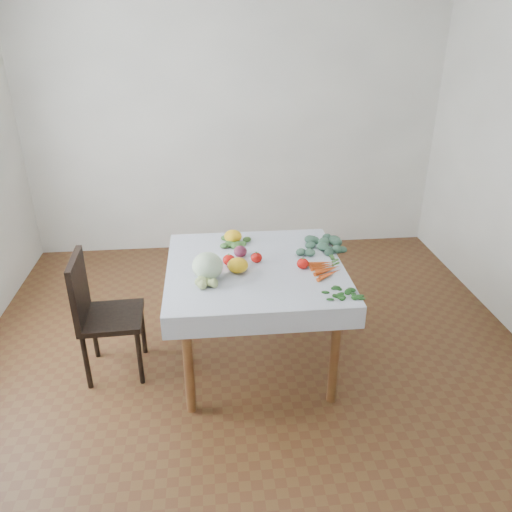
{
  "coord_description": "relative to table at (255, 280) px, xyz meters",
  "views": [
    {
      "loc": [
        -0.28,
        -2.84,
        2.21
      ],
      "look_at": [
        0.01,
        0.01,
        0.82
      ],
      "focal_mm": 35.0,
      "sensor_mm": 36.0,
      "label": 1
    }
  ],
  "objects": [
    {
      "name": "tomato_a",
      "position": [
        -0.14,
        -0.04,
        0.14
      ],
      "size": [
        0.08,
        0.08,
        0.07
      ],
      "primitive_type": "ellipsoid",
      "rotation": [
        0.0,
        0.0,
        0.01
      ],
      "color": "red",
      "rests_on": "tablecloth"
    },
    {
      "name": "heirloom_back",
      "position": [
        -0.12,
        0.39,
        0.15
      ],
      "size": [
        0.14,
        0.14,
        0.09
      ],
      "primitive_type": "ellipsoid",
      "rotation": [
        0.0,
        0.0,
        0.15
      ],
      "color": "yellow",
      "rests_on": "tablecloth"
    },
    {
      "name": "dill_bunch",
      "position": [
        -0.14,
        0.34,
        0.12
      ],
      "size": [
        0.27,
        0.2,
        0.03
      ],
      "color": "#4B873E",
      "rests_on": "tablecloth"
    },
    {
      "name": "chair",
      "position": [
        -1.02,
        0.01,
        -0.16
      ],
      "size": [
        0.41,
        0.41,
        0.87
      ],
      "color": "black",
      "rests_on": "ground"
    },
    {
      "name": "tomato_d",
      "position": [
        0.3,
        -0.06,
        0.14
      ],
      "size": [
        0.08,
        0.08,
        0.07
      ],
      "primitive_type": "ellipsoid",
      "rotation": [
        0.0,
        0.0,
        0.1
      ],
      "color": "red",
      "rests_on": "tablecloth"
    },
    {
      "name": "back_wall",
      "position": [
        0.0,
        2.0,
        0.7
      ],
      "size": [
        4.0,
        0.04,
        2.7
      ],
      "primitive_type": "cube",
      "color": "white",
      "rests_on": "ground"
    },
    {
      "name": "kale_bunch",
      "position": [
        0.48,
        0.21,
        0.12
      ],
      "size": [
        0.32,
        0.29,
        0.04
      ],
      "color": "#3B6146",
      "rests_on": "tablecloth"
    },
    {
      "name": "table",
      "position": [
        0.0,
        0.0,
        0.0
      ],
      "size": [
        1.0,
        1.0,
        0.75
      ],
      "color": "brown",
      "rests_on": "ground"
    },
    {
      "name": "cabbage",
      "position": [
        -0.3,
        -0.14,
        0.19
      ],
      "size": [
        0.19,
        0.19,
        0.17
      ],
      "primitive_type": "ellipsoid",
      "rotation": [
        0.0,
        0.0,
        -0.01
      ],
      "color": "beige",
      "rests_on": "tablecloth"
    },
    {
      "name": "heirloom_front",
      "position": [
        -0.12,
        -0.07,
        0.15
      ],
      "size": [
        0.17,
        0.17,
        0.09
      ],
      "primitive_type": "ellipsoid",
      "rotation": [
        0.0,
        0.0,
        -0.42
      ],
      "color": "yellow",
      "rests_on": "tablecloth"
    },
    {
      "name": "tablecloth",
      "position": [
        0.0,
        0.0,
        0.1
      ],
      "size": [
        1.12,
        1.12,
        0.01
      ],
      "primitive_type": "cube",
      "color": "white",
      "rests_on": "table"
    },
    {
      "name": "ground",
      "position": [
        0.0,
        0.0,
        -0.65
      ],
      "size": [
        4.0,
        4.0,
        0.0
      ],
      "primitive_type": "plane",
      "color": "brown"
    },
    {
      "name": "tomatillo_cluster",
      "position": [
        -0.33,
        -0.24,
        0.13
      ],
      "size": [
        0.16,
        0.12,
        0.05
      ],
      "color": "#A2B96B",
      "rests_on": "tablecloth"
    },
    {
      "name": "carrot_bunch",
      "position": [
        0.44,
        -0.12,
        0.12
      ],
      "size": [
        0.18,
        0.25,
        0.03
      ],
      "color": "#DD5018",
      "rests_on": "tablecloth"
    },
    {
      "name": "tomato_b",
      "position": [
        0.01,
        0.05,
        0.14
      ],
      "size": [
        0.08,
        0.08,
        0.07
      ],
      "primitive_type": "ellipsoid",
      "rotation": [
        0.0,
        0.0,
        -0.1
      ],
      "color": "red",
      "rests_on": "tablecloth"
    },
    {
      "name": "onion_a",
      "position": [
        -0.08,
        0.15,
        0.14
      ],
      "size": [
        0.09,
        0.09,
        0.08
      ],
      "primitive_type": "ellipsoid",
      "rotation": [
        0.0,
        0.0,
        -0.02
      ],
      "color": "#561835",
      "rests_on": "tablecloth"
    },
    {
      "name": "onion_b",
      "position": [
        -0.13,
        -0.04,
        0.13
      ],
      "size": [
        0.08,
        0.08,
        0.06
      ],
      "primitive_type": "ellipsoid",
      "rotation": [
        0.0,
        0.0,
        -0.13
      ],
      "color": "#561835",
      "rests_on": "tablecloth"
    },
    {
      "name": "basil_bunch",
      "position": [
        0.46,
        -0.39,
        0.11
      ],
      "size": [
        0.23,
        0.19,
        0.01
      ],
      "color": "#195019",
      "rests_on": "tablecloth"
    },
    {
      "name": "tomato_c",
      "position": [
        -0.17,
        0.03,
        0.14
      ],
      "size": [
        0.1,
        0.1,
        0.07
      ],
      "primitive_type": "ellipsoid",
      "rotation": [
        0.0,
        0.0,
        0.37
      ],
      "color": "red",
      "rests_on": "tablecloth"
    }
  ]
}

